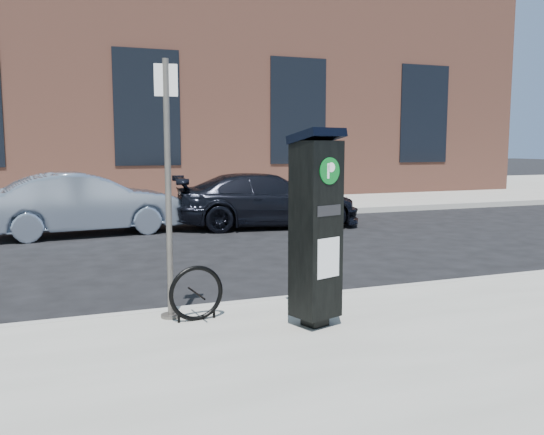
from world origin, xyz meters
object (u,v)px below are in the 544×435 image
parking_kiosk (316,226)px  sign_pole (168,192)px  bike_rack (196,294)px  car_silver (86,204)px  car_dark (267,200)px

parking_kiosk → sign_pole: bearing=130.4°
parking_kiosk → sign_pole: (-1.24, 0.75, 0.30)m
bike_rack → car_silver: car_silver is taller
sign_pole → parking_kiosk: bearing=-24.4°
sign_pole → car_dark: sign_pole is taller
parking_kiosk → car_silver: (-1.67, 7.74, -0.46)m
sign_pole → bike_rack: size_ratio=4.56×
parking_kiosk → sign_pole: 1.48m
car_dark → bike_rack: bearing=162.3°
car_silver → sign_pole: bearing=177.0°
parking_kiosk → car_dark: bearing=54.7°
car_silver → car_dark: car_silver is taller
parking_kiosk → bike_rack: size_ratio=3.37×
parking_kiosk → car_silver: 7.93m
car_silver → bike_rack: bearing=178.6°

